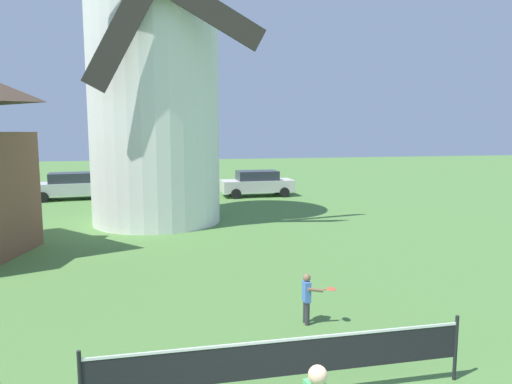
# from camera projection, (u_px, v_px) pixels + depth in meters

# --- Properties ---
(windmill) EXTENTS (8.39, 6.29, 13.76)m
(windmill) POSITION_uv_depth(u_px,v_px,m) (153.00, 62.00, 20.25)
(windmill) COLOR white
(windmill) RESTS_ON ground_plane
(tennis_net) EXTENTS (5.88, 0.06, 1.10)m
(tennis_net) POSITION_uv_depth(u_px,v_px,m) (284.00, 358.00, 7.14)
(tennis_net) COLOR black
(tennis_net) RESTS_ON ground_plane
(player_far) EXTENTS (0.67, 0.46, 1.09)m
(player_far) POSITION_uv_depth(u_px,v_px,m) (308.00, 295.00, 10.01)
(player_far) COLOR #333338
(player_far) RESTS_ON ground_plane
(parked_car_silver) EXTENTS (4.63, 2.28, 1.56)m
(parked_car_silver) POSITION_uv_depth(u_px,v_px,m) (72.00, 186.00, 27.79)
(parked_car_silver) COLOR silver
(parked_car_silver) RESTS_ON ground_plane
(parked_car_mustard) EXTENTS (4.25, 2.32, 1.56)m
(parked_car_mustard) POSITION_uv_depth(u_px,v_px,m) (161.00, 185.00, 28.25)
(parked_car_mustard) COLOR #999919
(parked_car_mustard) RESTS_ON ground_plane
(parked_car_cream) EXTENTS (4.40, 1.94, 1.56)m
(parked_car_cream) POSITION_uv_depth(u_px,v_px,m) (257.00, 183.00, 29.09)
(parked_car_cream) COLOR silver
(parked_car_cream) RESTS_ON ground_plane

